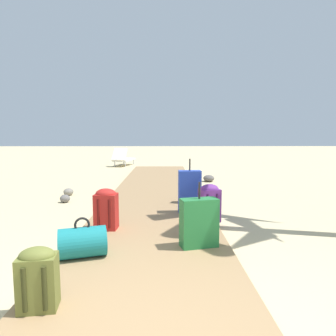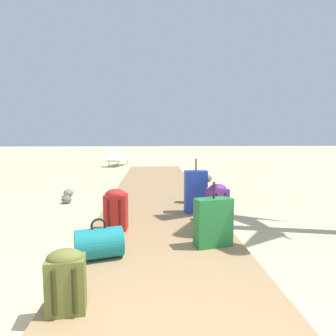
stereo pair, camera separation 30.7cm
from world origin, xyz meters
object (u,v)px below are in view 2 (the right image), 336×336
backpack_purple (217,201)px  backpack_olive (66,279)px  backpack_navy (195,188)px  lounge_chair (118,159)px  suitcase_green (213,222)px  duffel_bag_teal (99,243)px  backpack_red (116,208)px  suitcase_blue (196,191)px

backpack_purple → backpack_olive: (-1.62, -2.29, -0.04)m
backpack_navy → lounge_chair: lounge_chair is taller
backpack_purple → lounge_chair: (-2.49, 8.87, -0.05)m
suitcase_green → duffel_bag_teal: suitcase_green is taller
suitcase_green → duffel_bag_teal: bearing=-167.4°
backpack_red → suitcase_blue: size_ratio=0.63×
backpack_navy → suitcase_green: bearing=-93.0°
backpack_olive → backpack_navy: (1.45, 3.48, 0.04)m
suitcase_green → suitcase_blue: (0.02, 1.54, 0.07)m
duffel_bag_teal → backpack_purple: size_ratio=1.00×
backpack_purple → backpack_navy: bearing=97.7°
lounge_chair → backpack_red: bearing=-83.8°
backpack_olive → lounge_chair: 11.19m
backpack_olive → backpack_navy: size_ratio=0.87×
backpack_red → lounge_chair: bearing=96.2°
backpack_red → backpack_olive: backpack_red is taller
suitcase_green → backpack_olive: suitcase_green is taller
backpack_olive → backpack_red: bearing=85.9°
backpack_purple → backpack_olive: bearing=-125.2°
suitcase_blue → backpack_purple: size_ratio=1.61×
backpack_navy → lounge_chair: bearing=106.9°
backpack_navy → duffel_bag_teal: bearing=-118.8°
suitcase_green → backpack_navy: bearing=87.0°
backpack_red → lounge_chair: lounge_chair is taller
suitcase_green → duffel_bag_teal: size_ratio=1.35×
backpack_red → backpack_navy: (1.32, 1.56, -0.01)m
duffel_bag_teal → backpack_purple: 2.04m
suitcase_blue → backpack_olive: 3.10m
duffel_bag_teal → backpack_olive: (-0.07, -0.96, 0.09)m
backpack_olive → lounge_chair: lounge_chair is taller
backpack_olive → lounge_chair: bearing=94.5°
suitcase_green → duffel_bag_teal: 1.31m
duffel_bag_teal → backpack_olive: backpack_olive is taller
backpack_purple → backpack_navy: (-0.16, 1.20, -0.01)m
backpack_red → backpack_olive: (-0.14, -1.92, -0.05)m
duffel_bag_teal → suitcase_green: bearing=12.6°
duffel_bag_teal → backpack_purple: backpack_purple is taller
backpack_navy → backpack_olive: bearing=-112.7°
suitcase_green → backpack_purple: 1.08m
suitcase_blue → backpack_navy: (0.10, 0.69, -0.07)m
suitcase_green → backpack_purple: suitcase_green is taller
suitcase_blue → backpack_navy: suitcase_blue is taller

